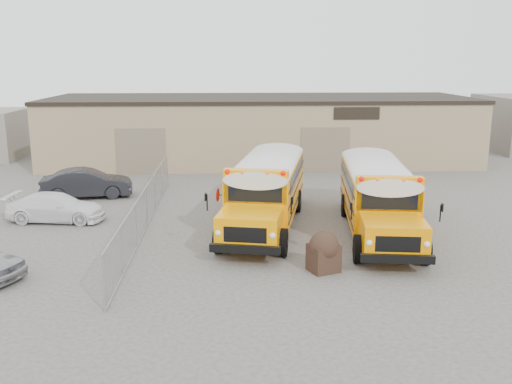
{
  "coord_description": "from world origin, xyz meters",
  "views": [
    {
      "loc": [
        -2.28,
        -21.79,
        7.29
      ],
      "look_at": [
        -1.13,
        2.64,
        1.6
      ],
      "focal_mm": 40.0,
      "sensor_mm": 36.0,
      "label": 1
    }
  ],
  "objects_px": {
    "school_bus_right": "(363,165)",
    "car_dark": "(87,183)",
    "tarp_bundle": "(324,251)",
    "car_white": "(56,207)",
    "school_bus_left": "(282,160)"
  },
  "relations": [
    {
      "from": "car_white",
      "to": "school_bus_right",
      "type": "bearing_deg",
      "value": -67.93
    },
    {
      "from": "school_bus_left",
      "to": "school_bus_right",
      "type": "xyz_separation_m",
      "value": [
        4.25,
        -1.34,
        -0.04
      ]
    },
    {
      "from": "school_bus_right",
      "to": "car_dark",
      "type": "relative_size",
      "value": 2.23
    },
    {
      "from": "school_bus_left",
      "to": "car_dark",
      "type": "relative_size",
      "value": 2.29
    },
    {
      "from": "school_bus_left",
      "to": "school_bus_right",
      "type": "relative_size",
      "value": 1.03
    },
    {
      "from": "school_bus_left",
      "to": "tarp_bundle",
      "type": "xyz_separation_m",
      "value": [
        0.33,
        -12.49,
        -1.05
      ]
    },
    {
      "from": "car_dark",
      "to": "tarp_bundle",
      "type": "bearing_deg",
      "value": -145.08
    },
    {
      "from": "school_bus_left",
      "to": "tarp_bundle",
      "type": "distance_m",
      "value": 12.54
    },
    {
      "from": "tarp_bundle",
      "to": "car_white",
      "type": "xyz_separation_m",
      "value": [
        -11.29,
        6.97,
        -0.09
      ]
    },
    {
      "from": "school_bus_right",
      "to": "car_dark",
      "type": "distance_m",
      "value": 14.94
    },
    {
      "from": "school_bus_left",
      "to": "school_bus_right",
      "type": "height_order",
      "value": "school_bus_left"
    },
    {
      "from": "school_bus_right",
      "to": "tarp_bundle",
      "type": "height_order",
      "value": "school_bus_right"
    },
    {
      "from": "car_white",
      "to": "school_bus_left",
      "type": "bearing_deg",
      "value": -56.56
    },
    {
      "from": "school_bus_right",
      "to": "car_dark",
      "type": "bearing_deg",
      "value": 178.36
    },
    {
      "from": "tarp_bundle",
      "to": "car_white",
      "type": "distance_m",
      "value": 13.27
    }
  ]
}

